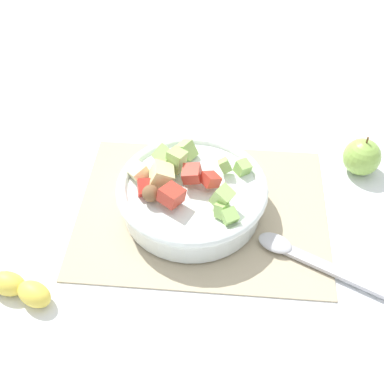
% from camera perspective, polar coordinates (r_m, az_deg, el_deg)
% --- Properties ---
extents(ground_plane, '(2.40, 2.40, 0.00)m').
position_cam_1_polar(ground_plane, '(0.87, 1.16, -2.17)').
color(ground_plane, silver).
extents(placemat, '(0.42, 0.32, 0.01)m').
position_cam_1_polar(placemat, '(0.87, 1.16, -2.04)').
color(placemat, tan).
rests_on(placemat, ground_plane).
extents(salad_bowl, '(0.25, 0.25, 0.10)m').
position_cam_1_polar(salad_bowl, '(0.84, -0.08, -0.25)').
color(salad_bowl, white).
rests_on(salad_bowl, placemat).
extents(serving_spoon, '(0.21, 0.12, 0.01)m').
position_cam_1_polar(serving_spoon, '(0.81, 12.22, -6.96)').
color(serving_spoon, '#B7B7BC').
rests_on(serving_spoon, placemat).
extents(whole_apple, '(0.07, 0.07, 0.08)m').
position_cam_1_polar(whole_apple, '(0.97, 18.47, 3.75)').
color(whole_apple, '#8CB74C').
rests_on(whole_apple, ground_plane).
extents(banana_whole, '(0.15, 0.07, 0.04)m').
position_cam_1_polar(banana_whole, '(0.80, -20.05, -9.81)').
color(banana_whole, yellow).
rests_on(banana_whole, ground_plane).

